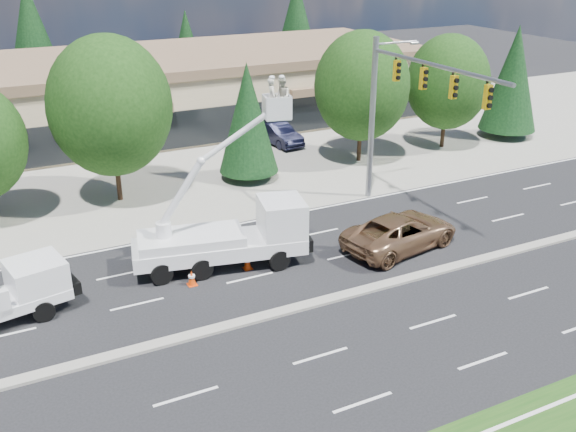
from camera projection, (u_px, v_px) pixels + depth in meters
ground at (282, 313)px, 25.52m from camera, size 140.00×140.00×0.00m
concrete_apron at (149, 166)px, 41.98m from camera, size 140.00×22.00×0.01m
road_median at (282, 312)px, 25.50m from camera, size 120.00×0.55×0.12m
strip_mall at (112, 93)px, 49.07m from camera, size 50.40×15.40×5.50m
tree_front_d at (110, 106)px, 34.50m from camera, size 6.67×6.67×9.26m
tree_front_e at (248, 118)px, 38.37m from camera, size 3.64×3.64×7.17m
tree_front_f at (362, 86)px, 41.17m from camera, size 6.16×6.16×8.55m
tree_front_g at (448, 82)px, 44.16m from camera, size 5.70×5.70×7.91m
tree_front_h at (513, 78)px, 46.70m from camera, size 4.14×4.14×8.16m
tree_back_b at (32, 38)px, 56.19m from camera, size 5.42×5.42×10.68m
tree_back_c at (187, 47)px, 62.55m from camera, size 3.81×3.81×7.51m
tree_back_d at (296, 24)px, 66.84m from camera, size 5.22×5.22×10.29m
signal_mast at (397, 100)px, 32.99m from camera, size 2.76×10.16×9.00m
utility_pickup at (4, 301)px, 24.70m from camera, size 5.89×3.14×2.14m
bucket_truck at (236, 227)px, 28.69m from camera, size 8.28×3.85×8.52m
traffic_cone_b at (192, 278)px, 27.46m from camera, size 0.40×0.40×0.70m
traffic_cone_c at (247, 262)px, 28.82m from camera, size 0.40×0.40×0.70m
traffic_cone_d at (374, 233)px, 31.67m from camera, size 0.40×0.40×0.70m
minivan at (401, 232)px, 30.62m from camera, size 6.45×3.86×1.68m
parked_car_east at (278, 134)px, 46.32m from camera, size 2.15×4.81×1.53m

